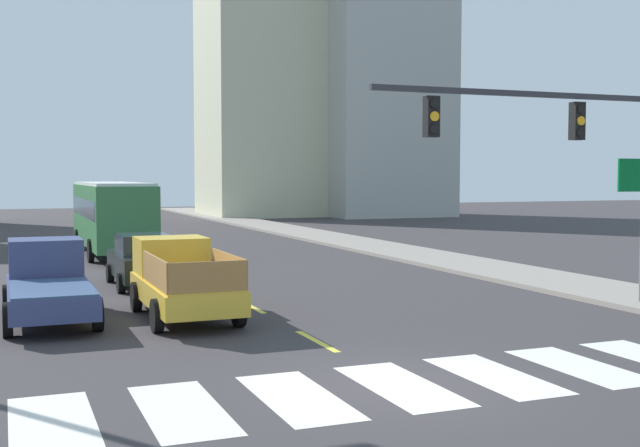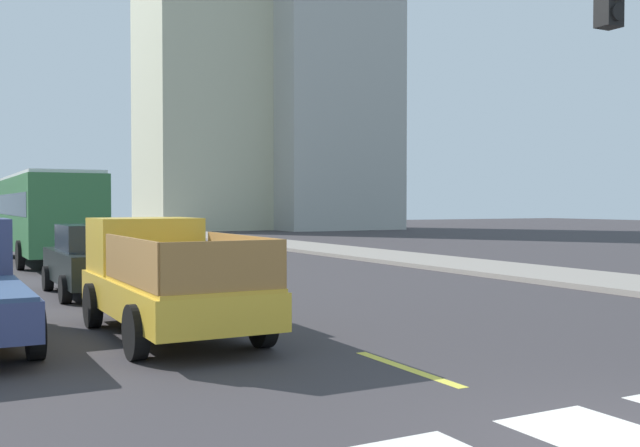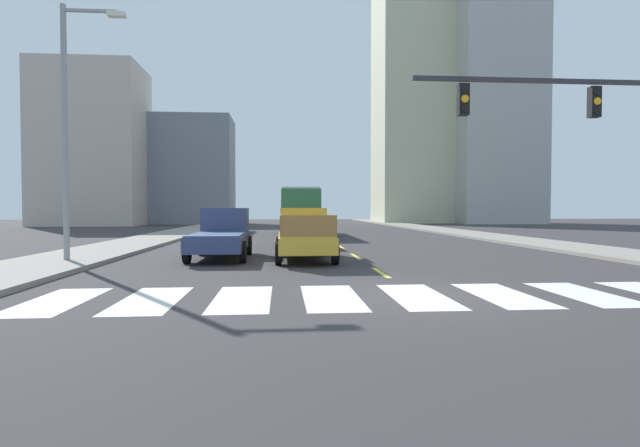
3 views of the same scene
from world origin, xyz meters
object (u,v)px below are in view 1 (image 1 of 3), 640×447
at_px(city_bus, 112,212).
at_px(sedan_near_right, 143,260).
at_px(pickup_dark, 48,283).
at_px(traffic_signal_gantry, 618,150).
at_px(pickup_stakebed, 181,280).

height_order(city_bus, sedan_near_right, city_bus).
bearing_deg(sedan_near_right, pickup_dark, -123.68).
distance_m(pickup_dark, traffic_signal_gantry, 14.17).
distance_m(city_bus, traffic_signal_gantry, 24.54).
xyz_separation_m(sedan_near_right, traffic_signal_gantry, (8.84, -11.90, 3.35)).
bearing_deg(traffic_signal_gantry, pickup_dark, 150.99).
relative_size(pickup_dark, traffic_signal_gantry, 0.56).
height_order(pickup_stakebed, city_bus, city_bus).
xyz_separation_m(city_bus, sedan_near_right, (-0.36, -11.02, -1.09)).
relative_size(sedan_near_right, traffic_signal_gantry, 0.47).
distance_m(pickup_stakebed, pickup_dark, 3.30).
height_order(city_bus, traffic_signal_gantry, traffic_signal_gantry).
bearing_deg(pickup_stakebed, pickup_dark, 166.93).
height_order(pickup_stakebed, traffic_signal_gantry, traffic_signal_gantry).
xyz_separation_m(pickup_dark, city_bus, (3.58, 16.23, 1.03)).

